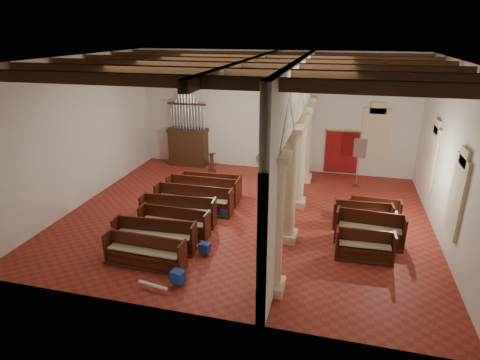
% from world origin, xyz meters
% --- Properties ---
extents(floor, '(14.00, 14.00, 0.00)m').
position_xyz_m(floor, '(0.00, 0.00, 0.00)').
color(floor, maroon).
rests_on(floor, ground).
extents(ceiling, '(14.00, 14.00, 0.00)m').
position_xyz_m(ceiling, '(0.00, 0.00, 6.00)').
color(ceiling, black).
rests_on(ceiling, wall_back).
extents(wall_back, '(14.00, 0.02, 6.00)m').
position_xyz_m(wall_back, '(0.00, 6.00, 3.00)').
color(wall_back, silver).
rests_on(wall_back, floor).
extents(wall_front, '(14.00, 0.02, 6.00)m').
position_xyz_m(wall_front, '(0.00, -6.00, 3.00)').
color(wall_front, silver).
rests_on(wall_front, floor).
extents(wall_left, '(0.02, 12.00, 6.00)m').
position_xyz_m(wall_left, '(-7.00, 0.00, 3.00)').
color(wall_left, silver).
rests_on(wall_left, floor).
extents(wall_right, '(0.02, 12.00, 6.00)m').
position_xyz_m(wall_right, '(7.00, 0.00, 3.00)').
color(wall_right, silver).
rests_on(wall_right, floor).
extents(ceiling_beams, '(13.80, 11.80, 0.30)m').
position_xyz_m(ceiling_beams, '(0.00, 0.00, 5.82)').
color(ceiling_beams, '#392012').
rests_on(ceiling_beams, wall_back).
extents(arcade, '(0.90, 11.90, 6.00)m').
position_xyz_m(arcade, '(1.80, 0.00, 3.56)').
color(arcade, beige).
rests_on(arcade, floor).
extents(window_right_a, '(0.03, 1.00, 2.20)m').
position_xyz_m(window_right_a, '(6.98, -1.50, 2.20)').
color(window_right_a, '#2D654B').
rests_on(window_right_a, wall_right).
extents(window_right_b, '(0.03, 1.00, 2.20)m').
position_xyz_m(window_right_b, '(6.98, 2.50, 2.20)').
color(window_right_b, '#2D654B').
rests_on(window_right_b, wall_right).
extents(window_back, '(1.00, 0.03, 2.20)m').
position_xyz_m(window_back, '(5.00, 5.98, 2.20)').
color(window_back, '#2D654B').
rests_on(window_back, wall_back).
extents(pipe_organ, '(2.10, 0.85, 4.40)m').
position_xyz_m(pipe_organ, '(-4.50, 5.50, 1.37)').
color(pipe_organ, '#392012').
rests_on(pipe_organ, floor).
extents(lectern, '(0.53, 0.56, 1.08)m').
position_xyz_m(lectern, '(-2.93, 4.65, 0.45)').
color(lectern, '#331910').
rests_on(lectern, floor).
extents(dossal_curtain, '(1.80, 0.07, 2.17)m').
position_xyz_m(dossal_curtain, '(3.50, 5.92, 1.17)').
color(dossal_curtain, maroon).
rests_on(dossal_curtain, floor).
extents(processional_banner, '(0.56, 0.72, 2.49)m').
position_xyz_m(processional_banner, '(4.29, 4.41, 0.81)').
color(processional_banner, '#392012').
rests_on(processional_banner, floor).
extents(hymnal_box_a, '(0.42, 0.37, 0.36)m').
position_xyz_m(hymnal_box_a, '(-0.85, -4.90, 0.28)').
color(hymnal_box_a, navy).
rests_on(hymnal_box_a, floor).
extents(hymnal_box_b, '(0.35, 0.30, 0.33)m').
position_xyz_m(hymnal_box_b, '(-0.64, -3.14, 0.26)').
color(hymnal_box_b, '#164099').
rests_on(hymnal_box_b, floor).
extents(hymnal_box_c, '(0.33, 0.30, 0.28)m').
position_xyz_m(hymnal_box_c, '(-0.80, -0.31, 0.24)').
color(hymnal_box_c, '#162A97').
rests_on(hymnal_box_c, floor).
extents(tube_heater_a, '(0.95, 0.25, 0.09)m').
position_xyz_m(tube_heater_a, '(-1.45, -5.31, 0.16)').
color(tube_heater_a, white).
rests_on(tube_heater_a, floor).
extents(tube_heater_b, '(0.88, 0.16, 0.09)m').
position_xyz_m(tube_heater_b, '(-1.41, -2.95, 0.16)').
color(tube_heater_b, white).
rests_on(tube_heater_b, floor).
extents(nave_pew_0, '(2.64, 0.76, 0.99)m').
position_xyz_m(nave_pew_0, '(-2.23, -4.19, 0.33)').
color(nave_pew_0, '#392012').
rests_on(nave_pew_0, floor).
extents(nave_pew_1, '(2.83, 0.86, 1.05)m').
position_xyz_m(nave_pew_1, '(-2.37, -3.20, 0.35)').
color(nave_pew_1, '#392012').
rests_on(nave_pew_1, floor).
extents(nave_pew_2, '(2.56, 0.73, 1.02)m').
position_xyz_m(nave_pew_2, '(-2.13, -2.13, 0.34)').
color(nave_pew_2, '#392012').
rests_on(nave_pew_2, floor).
extents(nave_pew_3, '(2.90, 0.91, 1.07)m').
position_xyz_m(nave_pew_3, '(-2.34, -1.23, 0.35)').
color(nave_pew_3, '#392012').
rests_on(nave_pew_3, floor).
extents(nave_pew_4, '(3.16, 0.74, 1.09)m').
position_xyz_m(nave_pew_4, '(-2.14, -0.13, 0.36)').
color(nave_pew_4, '#392012').
rests_on(nave_pew_4, floor).
extents(nave_pew_5, '(3.08, 0.71, 1.07)m').
position_xyz_m(nave_pew_5, '(-2.13, 0.94, 0.35)').
color(nave_pew_5, '#392012').
rests_on(nave_pew_5, floor).
extents(nave_pew_6, '(2.71, 0.79, 1.03)m').
position_xyz_m(nave_pew_6, '(-1.97, 1.59, 0.34)').
color(nave_pew_6, '#392012').
rests_on(nave_pew_6, floor).
extents(aisle_pew_0, '(1.83, 0.70, 0.99)m').
position_xyz_m(aisle_pew_0, '(4.41, -2.13, 0.33)').
color(aisle_pew_0, '#392012').
rests_on(aisle_pew_0, floor).
extents(aisle_pew_1, '(2.33, 0.90, 1.14)m').
position_xyz_m(aisle_pew_1, '(4.60, -1.04, 0.38)').
color(aisle_pew_1, '#392012').
rests_on(aisle_pew_1, floor).
extents(aisle_pew_2, '(2.14, 0.81, 1.02)m').
position_xyz_m(aisle_pew_2, '(4.40, 0.05, 0.34)').
color(aisle_pew_2, '#392012').
rests_on(aisle_pew_2, floor).
extents(aisle_pew_3, '(1.94, 0.71, 0.97)m').
position_xyz_m(aisle_pew_3, '(4.85, 0.67, 0.33)').
color(aisle_pew_3, '#392012').
rests_on(aisle_pew_3, floor).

